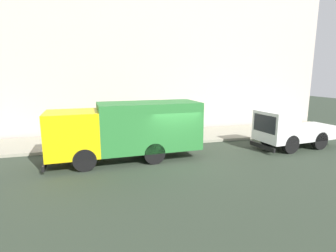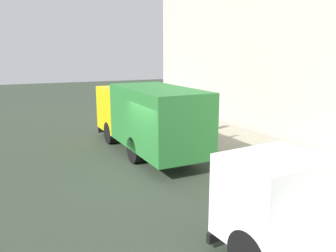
{
  "view_description": "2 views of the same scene",
  "coord_description": "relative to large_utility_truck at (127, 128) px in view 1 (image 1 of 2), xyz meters",
  "views": [
    {
      "loc": [
        -12.33,
        3.93,
        4.35
      ],
      "look_at": [
        1.54,
        0.0,
        1.54
      ],
      "focal_mm": 28.25,
      "sensor_mm": 36.0,
      "label": 1
    },
    {
      "loc": [
        -4.3,
        -11.21,
        4.35
      ],
      "look_at": [
        1.65,
        1.75,
        1.23
      ],
      "focal_mm": 36.33,
      "sensor_mm": 36.0,
      "label": 2
    }
  ],
  "objects": [
    {
      "name": "ground",
      "position": [
        -0.9,
        -2.33,
        -1.66
      ],
      "size": [
        80.0,
        80.0,
        0.0
      ],
      "primitive_type": "plane",
      "color": "#2C362A"
    },
    {
      "name": "sidewalk",
      "position": [
        4.12,
        -2.33,
        -1.58
      ],
      "size": [
        4.04,
        30.0,
        0.17
      ],
      "primitive_type": "cube",
      "color": "gray",
      "rests_on": "ground"
    },
    {
      "name": "building_facade",
      "position": [
        6.64,
        -2.33,
        4.36
      ],
      "size": [
        0.5,
        30.0,
        12.04
      ],
      "primitive_type": "cube",
      "color": "#BFAFA4",
      "rests_on": "ground"
    },
    {
      "name": "large_utility_truck",
      "position": [
        0.0,
        0.0,
        0.0
      ],
      "size": [
        2.62,
        7.75,
        2.96
      ],
      "rotation": [
        0.0,
        0.0,
        0.04
      ],
      "color": "#E0BE0C",
      "rests_on": "ground"
    },
    {
      "name": "small_flatbed_truck",
      "position": [
        -0.35,
        -9.68,
        -0.56
      ],
      "size": [
        2.58,
        5.46,
        2.29
      ],
      "rotation": [
        0.0,
        0.0,
        0.1
      ],
      "color": "white",
      "rests_on": "ground"
    },
    {
      "name": "pedestrian_walking",
      "position": [
        3.98,
        1.66,
        -0.6
      ],
      "size": [
        0.52,
        0.52,
        1.71
      ],
      "rotation": [
        0.0,
        0.0,
        2.3
      ],
      "color": "#483450",
      "rests_on": "sidewalk"
    },
    {
      "name": "traffic_cone_orange",
      "position": [
        2.59,
        3.83,
        -1.12
      ],
      "size": [
        0.52,
        0.52,
        0.74
      ],
      "primitive_type": "cone",
      "color": "orange",
      "rests_on": "sidewalk"
    },
    {
      "name": "street_sign_post",
      "position": [
        2.48,
        -0.75,
        -0.18
      ],
      "size": [
        0.44,
        0.08,
        2.21
      ],
      "color": "#4C5156",
      "rests_on": "sidewalk"
    }
  ]
}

